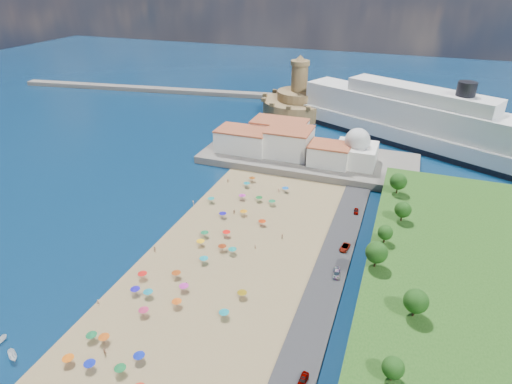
% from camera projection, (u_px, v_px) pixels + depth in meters
% --- Properties ---
extents(ground, '(700.00, 700.00, 0.00)m').
position_uv_depth(ground, '(214.00, 251.00, 125.48)').
color(ground, '#071938').
rests_on(ground, ground).
extents(terrace, '(90.00, 36.00, 3.00)m').
position_uv_depth(terrace, '(308.00, 159.00, 182.38)').
color(terrace, '#59544C').
rests_on(terrace, ground).
extents(jetty, '(18.00, 70.00, 2.40)m').
position_uv_depth(jetty, '(283.00, 128.00, 218.30)').
color(jetty, '#59544C').
rests_on(jetty, ground).
extents(breakwater, '(199.03, 34.77, 2.60)m').
position_uv_depth(breakwater, '(162.00, 90.00, 285.51)').
color(breakwater, '#59544C').
rests_on(breakwater, ground).
extents(waterfront_buildings, '(57.00, 29.00, 11.00)m').
position_uv_depth(waterfront_buildings, '(280.00, 140.00, 183.92)').
color(waterfront_buildings, silver).
rests_on(waterfront_buildings, terrace).
extents(domed_building, '(16.00, 16.00, 15.00)m').
position_uv_depth(domed_building, '(356.00, 150.00, 171.14)').
color(domed_building, silver).
rests_on(domed_building, terrace).
extents(fortress, '(40.00, 40.00, 32.40)m').
position_uv_depth(fortress, '(298.00, 102.00, 240.67)').
color(fortress, '#957B4A').
rests_on(fortress, ground).
extents(cruise_ship, '(141.92, 83.01, 32.09)m').
position_uv_depth(cruise_ship, '(415.00, 124.00, 198.61)').
color(cruise_ship, black).
rests_on(cruise_ship, ground).
extents(beach_parasols, '(31.00, 114.85, 2.20)m').
position_uv_depth(beach_parasols, '(185.00, 276.00, 112.04)').
color(beach_parasols, gray).
rests_on(beach_parasols, beach).
extents(beachgoers, '(36.14, 98.46, 1.90)m').
position_uv_depth(beachgoers, '(201.00, 250.00, 124.16)').
color(beachgoers, tan).
rests_on(beachgoers, beach).
extents(moored_boats, '(9.03, 5.61, 1.54)m').
position_uv_depth(moored_boats, '(8.00, 350.00, 92.14)').
color(moored_boats, white).
rests_on(moored_boats, ground).
extents(parked_cars, '(2.91, 74.56, 1.36)m').
position_uv_depth(parked_cars, '(338.00, 267.00, 116.44)').
color(parked_cars, gray).
rests_on(parked_cars, promenade).
extents(hillside_trees, '(15.44, 111.77, 7.28)m').
position_uv_depth(hillside_trees, '(386.00, 276.00, 99.45)').
color(hillside_trees, '#382314').
rests_on(hillside_trees, hillside).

